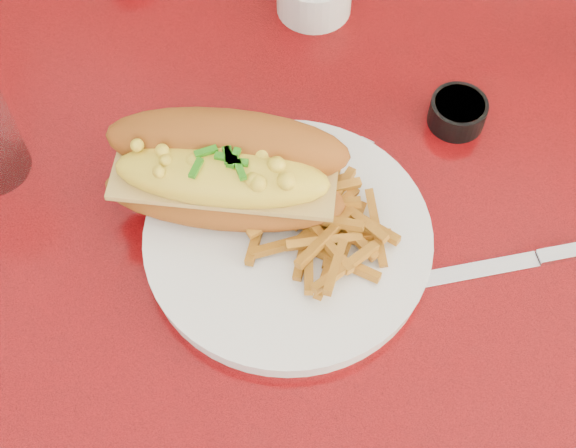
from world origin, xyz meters
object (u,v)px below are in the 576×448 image
(mac_hoagie, at_px, (225,171))
(fork, at_px, (340,180))
(knife, at_px, (528,260))
(sauce_cup_right, at_px, (458,111))
(dinner_plate, at_px, (288,239))
(diner_table, at_px, (307,235))

(mac_hoagie, height_order, fork, mac_hoagie)
(mac_hoagie, distance_m, knife, 0.31)
(knife, bearing_deg, sauce_cup_right, 94.73)
(sauce_cup_right, bearing_deg, knife, -55.62)
(dinner_plate, bearing_deg, sauce_cup_right, 58.44)
(diner_table, bearing_deg, fork, -37.42)
(diner_table, relative_size, sauce_cup_right, 18.60)
(sauce_cup_right, relative_size, knife, 0.33)
(mac_hoagie, bearing_deg, dinner_plate, -29.62)
(dinner_plate, xyz_separation_m, sauce_cup_right, (0.13, 0.21, 0.01))
(dinner_plate, relative_size, mac_hoagie, 1.29)
(fork, relative_size, sauce_cup_right, 1.90)
(mac_hoagie, xyz_separation_m, knife, (0.30, 0.03, -0.06))
(diner_table, xyz_separation_m, dinner_plate, (0.01, -0.11, 0.17))
(dinner_plate, xyz_separation_m, fork, (0.03, 0.08, 0.01))
(sauce_cup_right, bearing_deg, dinner_plate, -121.56)
(diner_table, relative_size, mac_hoagie, 4.80)
(knife, bearing_deg, diner_table, 137.46)
(diner_table, height_order, mac_hoagie, mac_hoagie)
(diner_table, bearing_deg, knife, -12.89)
(dinner_plate, relative_size, knife, 1.65)
(diner_table, xyz_separation_m, fork, (0.04, -0.03, 0.18))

